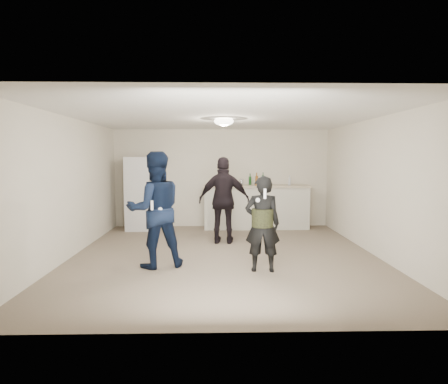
{
  "coord_description": "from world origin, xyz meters",
  "views": [
    {
      "loc": [
        -0.16,
        -6.67,
        1.78
      ],
      "look_at": [
        0.0,
        0.2,
        1.15
      ],
      "focal_mm": 30.0,
      "sensor_mm": 36.0,
      "label": 1
    }
  ],
  "objects_px": {
    "man": "(155,210)",
    "woman": "(262,224)",
    "counter": "(256,208)",
    "shaker": "(242,182)",
    "fridge": "(142,193)",
    "spectator": "(224,200)"
  },
  "relations": [
    {
      "from": "man",
      "to": "woman",
      "type": "relative_size",
      "value": 1.25
    },
    {
      "from": "counter",
      "to": "woman",
      "type": "xyz_separation_m",
      "value": [
        -0.29,
        -3.59,
        0.23
      ]
    },
    {
      "from": "shaker",
      "to": "man",
      "type": "relative_size",
      "value": 0.09
    },
    {
      "from": "counter",
      "to": "man",
      "type": "relative_size",
      "value": 1.38
    },
    {
      "from": "fridge",
      "to": "woman",
      "type": "xyz_separation_m",
      "value": [
        2.57,
        -3.52,
        -0.15
      ]
    },
    {
      "from": "shaker",
      "to": "man",
      "type": "bearing_deg",
      "value": -117.13
    },
    {
      "from": "man",
      "to": "fridge",
      "type": "bearing_deg",
      "value": -93.75
    },
    {
      "from": "man",
      "to": "spectator",
      "type": "xyz_separation_m",
      "value": [
        1.16,
        1.68,
        -0.04
      ]
    },
    {
      "from": "counter",
      "to": "spectator",
      "type": "relative_size",
      "value": 1.45
    },
    {
      "from": "shaker",
      "to": "spectator",
      "type": "distance_m",
      "value": 1.59
    },
    {
      "from": "man",
      "to": "spectator",
      "type": "height_order",
      "value": "man"
    },
    {
      "from": "fridge",
      "to": "shaker",
      "type": "distance_m",
      "value": 2.5
    },
    {
      "from": "shaker",
      "to": "woman",
      "type": "bearing_deg",
      "value": -88.57
    },
    {
      "from": "fridge",
      "to": "spectator",
      "type": "bearing_deg",
      "value": -37.78
    },
    {
      "from": "counter",
      "to": "fridge",
      "type": "distance_m",
      "value": 2.89
    },
    {
      "from": "counter",
      "to": "fridge",
      "type": "height_order",
      "value": "fridge"
    },
    {
      "from": "fridge",
      "to": "spectator",
      "type": "relative_size",
      "value": 1.0
    },
    {
      "from": "man",
      "to": "spectator",
      "type": "relative_size",
      "value": 1.05
    },
    {
      "from": "counter",
      "to": "spectator",
      "type": "distance_m",
      "value": 1.88
    },
    {
      "from": "counter",
      "to": "man",
      "type": "distance_m",
      "value": 3.89
    },
    {
      "from": "woman",
      "to": "spectator",
      "type": "height_order",
      "value": "spectator"
    },
    {
      "from": "counter",
      "to": "shaker",
      "type": "distance_m",
      "value": 0.77
    }
  ]
}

